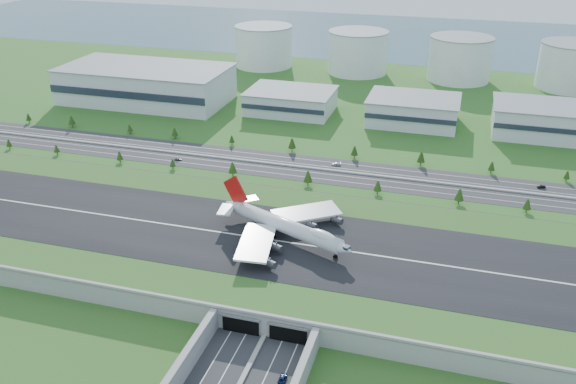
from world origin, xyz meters
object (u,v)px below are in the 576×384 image
(boeing_747, at_px, (285,226))
(car_5, at_px, (541,187))
(car_7, at_px, (336,164))
(car_2, at_px, (283,378))
(car_4, at_px, (178,159))
(fuel_tank_a, at_px, (264,47))

(boeing_747, xyz_separation_m, car_5, (109.11, 100.67, -13.12))
(car_5, relative_size, car_7, 0.82)
(car_2, bearing_deg, car_4, -56.21)
(car_2, relative_size, car_5, 1.12)
(boeing_747, height_order, car_5, boeing_747)
(car_2, relative_size, car_7, 0.91)
(boeing_747, bearing_deg, car_7, 112.38)
(car_4, bearing_deg, boeing_747, -153.93)
(boeing_747, bearing_deg, car_4, 159.82)
(car_2, xyz_separation_m, car_7, (-20.59, 172.24, 0.10))
(car_5, xyz_separation_m, car_7, (-109.01, -0.26, 0.05))
(car_4, xyz_separation_m, car_5, (197.75, 19.10, -0.02))
(fuel_tank_a, bearing_deg, car_7, -61.61)
(fuel_tank_a, relative_size, car_2, 10.29)
(boeing_747, height_order, car_2, boeing_747)
(car_5, distance_m, car_7, 109.01)
(fuel_tank_a, xyz_separation_m, car_7, (111.49, -206.30, -16.61))
(car_5, bearing_deg, car_2, -48.61)
(fuel_tank_a, height_order, boeing_747, fuel_tank_a)
(car_4, distance_m, car_7, 90.72)
(fuel_tank_a, distance_m, car_4, 226.90)
(car_4, distance_m, car_5, 198.67)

